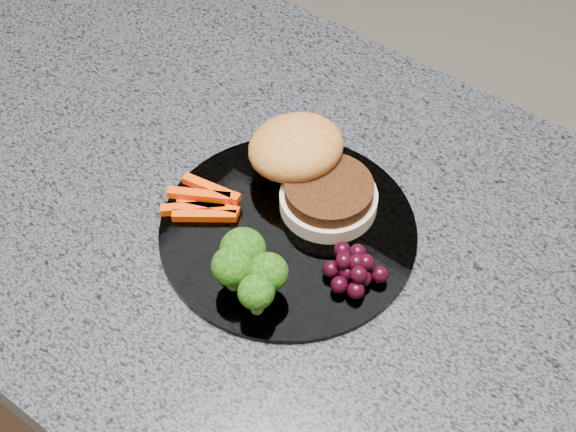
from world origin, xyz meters
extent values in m
cube|color=#552F1D|center=(0.00, 0.00, 0.43)|extent=(1.20, 0.60, 0.86)
cube|color=#4D4E58|center=(0.00, 0.00, 0.88)|extent=(1.20, 0.60, 0.04)
cylinder|color=white|center=(-0.01, -0.01, 0.90)|extent=(0.26, 0.26, 0.01)
cylinder|color=beige|center=(0.00, 0.04, 0.92)|extent=(0.12, 0.12, 0.02)
cylinder|color=#42220C|center=(0.00, 0.04, 0.93)|extent=(0.11, 0.11, 0.02)
ellipsoid|color=#C67E31|center=(-0.06, 0.06, 0.93)|extent=(0.12, 0.12, 0.06)
cube|color=#F54004|center=(-0.10, -0.03, 0.91)|extent=(0.06, 0.04, 0.01)
cube|color=#F54004|center=(-0.09, -0.04, 0.91)|extent=(0.06, 0.03, 0.01)
cube|color=#F54004|center=(-0.10, -0.05, 0.91)|extent=(0.05, 0.05, 0.01)
cube|color=#F54004|center=(-0.10, -0.02, 0.92)|extent=(0.07, 0.02, 0.01)
cube|color=#F54004|center=(-0.11, -0.04, 0.92)|extent=(0.06, 0.04, 0.01)
cube|color=#F54004|center=(-0.09, -0.05, 0.91)|extent=(0.06, 0.05, 0.01)
cylinder|color=#587D2D|center=(-0.02, -0.07, 0.92)|extent=(0.02, 0.02, 0.02)
ellipsoid|color=#0F3307|center=(-0.02, -0.07, 0.94)|extent=(0.04, 0.04, 0.04)
cylinder|color=#587D2D|center=(0.02, -0.08, 0.92)|extent=(0.01, 0.01, 0.02)
ellipsoid|color=#0F3307|center=(0.02, -0.08, 0.94)|extent=(0.04, 0.04, 0.03)
cylinder|color=#587D2D|center=(-0.01, -0.09, 0.92)|extent=(0.01, 0.01, 0.02)
ellipsoid|color=#0F3307|center=(-0.01, -0.09, 0.94)|extent=(0.04, 0.04, 0.04)
cylinder|color=#587D2D|center=(0.02, -0.10, 0.92)|extent=(0.01, 0.01, 0.02)
ellipsoid|color=#0F3307|center=(0.02, -0.10, 0.94)|extent=(0.03, 0.03, 0.03)
sphere|color=black|center=(0.07, -0.02, 0.91)|extent=(0.02, 0.02, 0.02)
sphere|color=black|center=(0.08, -0.02, 0.91)|extent=(0.02, 0.02, 0.02)
sphere|color=black|center=(0.08, 0.00, 0.91)|extent=(0.02, 0.02, 0.02)
sphere|color=black|center=(0.06, -0.01, 0.91)|extent=(0.02, 0.02, 0.02)
sphere|color=black|center=(0.05, -0.03, 0.91)|extent=(0.02, 0.02, 0.02)
sphere|color=black|center=(0.07, -0.04, 0.91)|extent=(0.02, 0.02, 0.02)
sphere|color=black|center=(0.09, -0.03, 0.91)|extent=(0.02, 0.02, 0.02)
sphere|color=black|center=(0.09, 0.00, 0.91)|extent=(0.02, 0.02, 0.02)
sphere|color=black|center=(0.05, 0.00, 0.91)|extent=(0.02, 0.02, 0.02)
sphere|color=black|center=(0.07, -0.01, 0.93)|extent=(0.02, 0.02, 0.02)
sphere|color=black|center=(0.06, -0.02, 0.93)|extent=(0.02, 0.02, 0.02)
sphere|color=black|center=(0.08, -0.02, 0.93)|extent=(0.02, 0.02, 0.02)
sphere|color=black|center=(0.07, 0.00, 0.93)|extent=(0.02, 0.02, 0.02)
sphere|color=black|center=(0.08, -0.01, 0.93)|extent=(0.02, 0.02, 0.02)
camera|label=1|loc=(0.29, -0.40, 1.54)|focal=50.00mm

